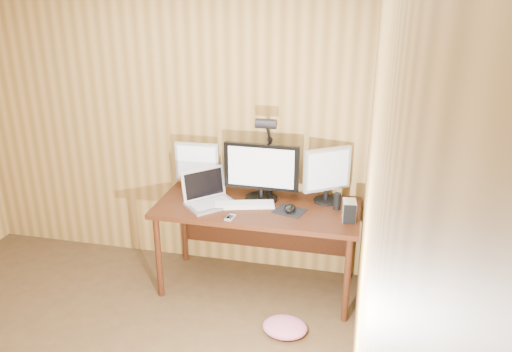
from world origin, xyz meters
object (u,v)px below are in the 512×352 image
(mouse, at_px, (290,208))
(hard_drive, at_px, (349,211))
(monitor_right, at_px, (327,173))
(desk_lamp, at_px, (268,144))
(laptop, at_px, (208,196))
(monitor_left, at_px, (197,165))
(desk, at_px, (259,216))
(monitor_center, at_px, (261,171))
(phone, at_px, (230,218))
(speaker, at_px, (337,201))
(keyboard, at_px, (244,205))

(mouse, xyz_separation_m, hard_drive, (0.45, -0.05, 0.05))
(monitor_right, relative_size, hard_drive, 2.97)
(hard_drive, relative_size, desk_lamp, 0.21)
(laptop, distance_m, mouse, 0.66)
(monitor_left, relative_size, monitor_right, 0.92)
(laptop, height_order, desk_lamp, desk_lamp)
(desk, distance_m, monitor_center, 0.37)
(desk, relative_size, desk_lamp, 2.25)
(phone, bearing_deg, laptop, 146.96)
(phone, relative_size, speaker, 0.85)
(monitor_right, xyz_separation_m, hard_drive, (0.20, -0.29, -0.17))
(monitor_right, bearing_deg, desk_lamp, 143.13)
(monitor_center, xyz_separation_m, desk_lamp, (0.03, 0.10, 0.19))
(laptop, bearing_deg, speaker, -38.05)
(monitor_left, bearing_deg, desk, -14.31)
(hard_drive, bearing_deg, desk, 160.05)
(phone, bearing_deg, desk, 76.33)
(mouse, bearing_deg, laptop, -155.42)
(monitor_right, bearing_deg, mouse, -170.17)
(mouse, xyz_separation_m, desk_lamp, (-0.23, 0.27, 0.42))
(monitor_right, relative_size, desk_lamp, 0.63)
(desk_lamp, bearing_deg, keyboard, -107.45)
(desk, relative_size, keyboard, 3.19)
(monitor_right, relative_size, phone, 3.98)
(keyboard, xyz_separation_m, mouse, (0.37, -0.02, 0.01))
(phone, distance_m, speaker, 0.84)
(speaker, distance_m, desk_lamp, 0.71)
(desk_lamp, bearing_deg, speaker, -2.02)
(desk, bearing_deg, monitor_center, 85.26)
(monitor_right, relative_size, mouse, 3.66)
(monitor_center, height_order, monitor_right, monitor_center)
(phone, bearing_deg, monitor_center, 78.62)
(monitor_center, distance_m, laptop, 0.47)
(desk, xyz_separation_m, monitor_right, (0.52, 0.12, 0.36))
(monitor_left, bearing_deg, phone, -50.39)
(monitor_center, height_order, phone, monitor_center)
(laptop, height_order, mouse, laptop)
(desk, xyz_separation_m, laptop, (-0.39, -0.11, 0.19))
(desk, xyz_separation_m, monitor_center, (0.00, 0.05, 0.37))
(desk, relative_size, mouse, 13.01)
(desk, bearing_deg, laptop, -164.35)
(monitor_center, bearing_deg, monitor_left, 173.50)
(desk, xyz_separation_m, keyboard, (-0.10, -0.10, 0.13))
(keyboard, distance_m, mouse, 0.37)
(desk, relative_size, phone, 14.17)
(monitor_left, distance_m, mouse, 0.88)
(laptop, distance_m, speaker, 1.01)
(monitor_right, height_order, hard_drive, monitor_right)
(monitor_center, height_order, speaker, monitor_center)
(keyboard, distance_m, desk_lamp, 0.51)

